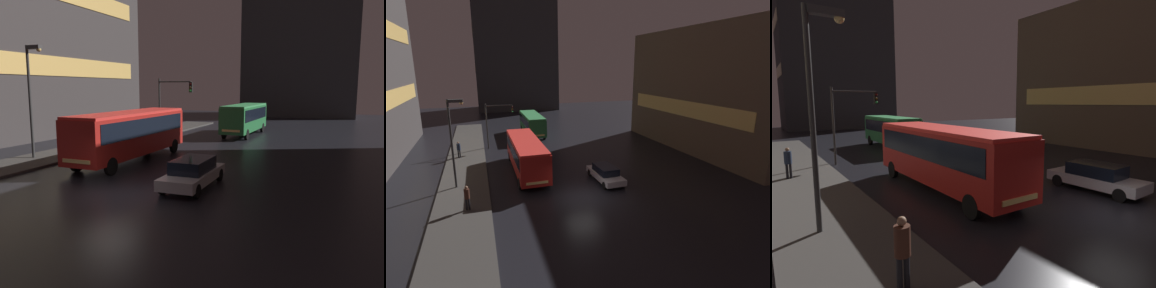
% 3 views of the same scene
% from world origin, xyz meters
% --- Properties ---
extents(ground_plane, '(120.00, 120.00, 0.00)m').
position_xyz_m(ground_plane, '(0.00, 0.00, 0.00)').
color(ground_plane, black).
extents(sidewalk_left, '(4.00, 48.00, 0.15)m').
position_xyz_m(sidewalk_left, '(-9.00, 10.00, 0.07)').
color(sidewalk_left, '#3D3A38').
rests_on(sidewalk_left, ground).
extents(building_right_block, '(10.07, 23.98, 14.35)m').
position_xyz_m(building_right_block, '(20.55, 9.23, 7.17)').
color(building_right_block, brown).
rests_on(building_right_block, ground).
extents(building_far_backdrop, '(18.07, 12.00, 28.29)m').
position_xyz_m(building_far_backdrop, '(1.81, 53.68, 14.14)').
color(building_far_backdrop, '#2D2D33').
rests_on(building_far_backdrop, ground).
extents(bus_near, '(2.61, 10.89, 3.25)m').
position_xyz_m(bus_near, '(-3.30, 7.29, 2.00)').
color(bus_near, '#AD1E19').
rests_on(bus_near, ground).
extents(bus_far, '(2.47, 9.52, 3.11)m').
position_xyz_m(bus_far, '(0.12, 23.30, 1.92)').
color(bus_far, '#236B38').
rests_on(bus_far, ground).
extents(car_taxi, '(1.93, 4.78, 1.42)m').
position_xyz_m(car_taxi, '(3.01, 2.71, 0.74)').
color(car_taxi, '#B7B7BC').
rests_on(car_taxi, ground).
extents(pedestrian_near, '(0.49, 0.49, 1.79)m').
position_xyz_m(pedestrian_near, '(-8.56, 0.41, 1.22)').
color(pedestrian_near, black).
rests_on(pedestrian_near, sidewalk_left).
extents(pedestrian_mid, '(0.52, 0.52, 1.81)m').
position_xyz_m(pedestrian_mid, '(-9.72, 13.95, 1.24)').
color(pedestrian_mid, black).
rests_on(pedestrian_mid, sidewalk_left).
extents(traffic_light_main, '(3.41, 0.35, 5.63)m').
position_xyz_m(traffic_light_main, '(-5.25, 17.39, 3.85)').
color(traffic_light_main, '#2D2D2D').
rests_on(traffic_light_main, ground).
extents(street_lamp_sidewalk, '(1.25, 0.36, 7.36)m').
position_xyz_m(street_lamp_sidewalk, '(-9.34, 5.06, 5.05)').
color(street_lamp_sidewalk, '#2D2D2D').
rests_on(street_lamp_sidewalk, sidewalk_left).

